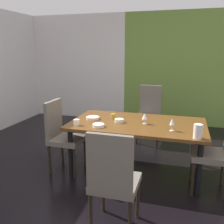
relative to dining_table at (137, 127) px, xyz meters
name	(u,v)px	position (x,y,z in m)	size (l,w,h in m)	color
ground_plane	(85,178)	(-0.65, -0.42, -0.67)	(5.45, 6.28, 0.02)	black
back_panel_interior	(77,68)	(-2.10, 2.67, 0.64)	(2.54, 0.10, 2.60)	silver
garden_window_panel	(186,70)	(0.62, 2.67, 0.64)	(2.90, 0.10, 2.60)	olive
dining_table	(137,127)	(0.00, 0.00, 0.00)	(1.88, 1.09, 0.73)	#5A3516
chair_right_near	(218,148)	(1.05, -0.30, -0.08)	(0.44, 0.44, 1.05)	#61594F
chair_head_far	(149,111)	(-0.02, 1.35, -0.07)	(0.44, 0.45, 1.07)	#61594F
chair_left_near	(61,133)	(-1.05, -0.30, -0.08)	(0.45, 0.44, 1.04)	#61594F
chair_head_near	(113,178)	(0.03, -1.35, -0.08)	(0.44, 0.44, 1.04)	#61594F
wine_glass_north	(172,122)	(0.49, -0.25, 0.19)	(0.06, 0.06, 0.16)	silver
wine_glass_front	(145,116)	(0.11, -0.03, 0.18)	(0.08, 0.08, 0.15)	silver
serving_bowl_near_shelf	(98,125)	(-0.46, -0.35, 0.09)	(0.16, 0.16, 0.04)	white
serving_bowl_corner	(93,118)	(-0.67, -0.01, 0.09)	(0.20, 0.20, 0.04)	beige
serving_bowl_west	(119,121)	(-0.25, -0.06, 0.10)	(0.13, 0.13, 0.05)	beige
cup_center	(77,122)	(-0.78, -0.36, 0.11)	(0.08, 0.08, 0.08)	#F2E8CE
cup_east	(113,116)	(-0.39, 0.10, 0.11)	(0.07, 0.07, 0.07)	#B28D24
pitcher_south	(198,131)	(0.79, -0.46, 0.16)	(0.11, 0.10, 0.17)	silver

